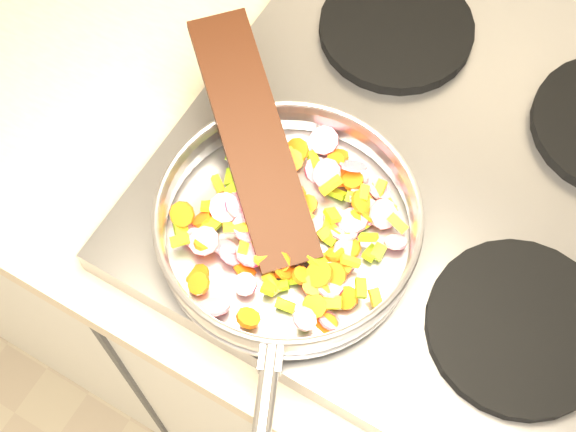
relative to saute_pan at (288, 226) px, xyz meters
The scene contains 7 objects.
cooktop 0.22m from the saute_pan, 57.76° to the left, with size 0.60×0.60×0.04m, color #939399.
grate_fl 0.06m from the saute_pan, 129.50° to the left, with size 0.19×0.19×0.02m, color black.
grate_fr 0.26m from the saute_pan, ahead, with size 0.19×0.19×0.02m, color black.
grate_bl 0.32m from the saute_pan, 95.31° to the left, with size 0.19×0.19×0.02m, color black.
saute_pan is the anchor object (origin of this frame).
vegetable_heap 0.01m from the saute_pan, 40.25° to the left, with size 0.24×0.25×0.05m.
wooden_spatula 0.10m from the saute_pan, 142.02° to the left, with size 0.29×0.06×0.01m, color black.
Camera 1 is at (-0.63, 1.18, 1.72)m, focal length 50.00 mm.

